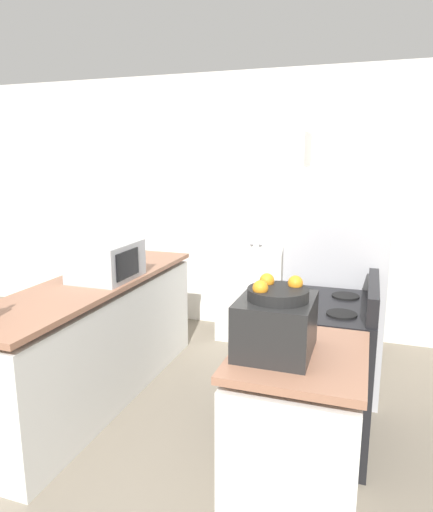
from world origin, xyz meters
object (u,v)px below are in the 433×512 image
pantry_cabinet (262,240)px  toaster_oven (275,325)px  fruit_bowl (277,292)px  refrigerator (337,280)px  microwave (106,261)px  stove (319,371)px

pantry_cabinet → toaster_oven: pantry_cabinet is taller
fruit_bowl → toaster_oven: bearing=119.8°
refrigerator → microwave: (-1.59, -0.71, 0.19)m
pantry_cabinet → toaster_oven: 2.39m
refrigerator → fruit_bowl: 1.64m
pantry_cabinet → fruit_bowl: bearing=-75.3°
toaster_oven → stove: bearing=80.8°
pantry_cabinet → microwave: bearing=-119.7°
refrigerator → toaster_oven: refrigerator is taller
stove → toaster_oven: toaster_oven is taller
pantry_cabinet → fruit_bowl: 2.41m
microwave → fruit_bowl: (1.43, -0.88, 0.15)m
microwave → toaster_oven: 1.67m
stove → microwave: bearing=176.9°
stove → refrigerator: 0.89m
pantry_cabinet → microwave: pantry_cabinet is taller
stove → microwave: 1.66m
refrigerator → fruit_bowl: (-0.15, -1.60, 0.34)m
microwave → toaster_oven: microwave is taller
pantry_cabinet → fruit_bowl: (0.61, -2.33, 0.19)m
fruit_bowl → refrigerator: bearing=84.5°
fruit_bowl → stove: bearing=81.3°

